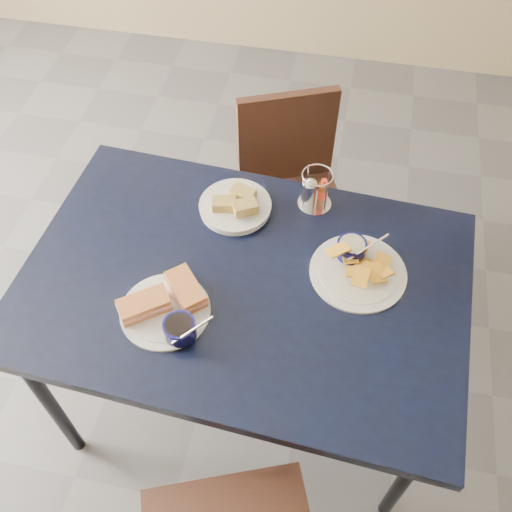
% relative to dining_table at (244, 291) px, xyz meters
% --- Properties ---
extents(ground, '(6.00, 6.00, 0.00)m').
position_rel_dining_table_xyz_m(ground, '(-0.16, -0.15, -0.69)').
color(ground, '#545359').
rests_on(ground, ground).
extents(dining_table, '(1.36, 0.95, 0.75)m').
position_rel_dining_table_xyz_m(dining_table, '(0.00, 0.00, 0.00)').
color(dining_table, black).
rests_on(dining_table, ground).
extents(chair_far, '(0.51, 0.51, 0.83)m').
position_rel_dining_table_xyz_m(chair_far, '(0.07, 0.71, -0.21)').
color(chair_far, black).
rests_on(chair_far, ground).
extents(sandwich_plate, '(0.30, 0.27, 0.12)m').
position_rel_dining_table_xyz_m(sandwich_plate, '(-0.18, -0.15, 0.09)').
color(sandwich_plate, white).
rests_on(sandwich_plate, dining_table).
extents(plantain_plate, '(0.29, 0.29, 0.12)m').
position_rel_dining_table_xyz_m(plantain_plate, '(0.32, 0.11, 0.08)').
color(plantain_plate, white).
rests_on(plantain_plate, dining_table).
extents(bread_basket, '(0.23, 0.23, 0.07)m').
position_rel_dining_table_xyz_m(bread_basket, '(-0.08, 0.27, 0.08)').
color(bread_basket, white).
rests_on(bread_basket, dining_table).
extents(condiment_caddy, '(0.11, 0.11, 0.14)m').
position_rel_dining_table_xyz_m(condiment_caddy, '(0.16, 0.34, 0.12)').
color(condiment_caddy, silver).
rests_on(condiment_caddy, dining_table).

